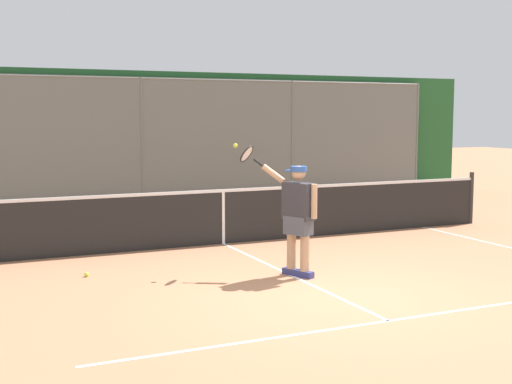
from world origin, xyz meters
The scene contains 6 objects.
ground_plane centered at (0.00, 0.00, 0.00)m, with size 60.00×60.00×0.00m, color #B27551.
court_line_markings centered at (0.00, 1.53, 0.00)m, with size 8.68×9.01×0.01m.
fence_backdrop centered at (0.00, -9.82, 1.65)m, with size 19.49×1.37×3.33m.
tennis_net centered at (0.00, -3.79, 0.49)m, with size 11.15×0.09×1.07m.
tennis_player centered at (-0.06, -1.14, 0.89)m, with size 0.84×1.13×1.84m.
tennis_ball_near_net centered at (2.64, -2.29, 0.03)m, with size 0.07×0.07×0.07m, color #D6E042.
Camera 1 is at (4.29, 7.15, 2.25)m, focal length 47.77 mm.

